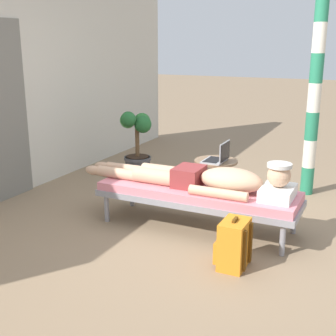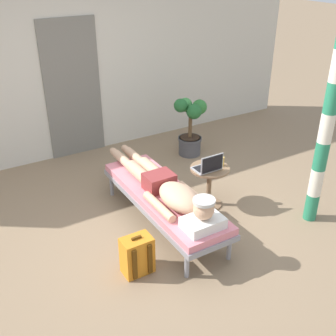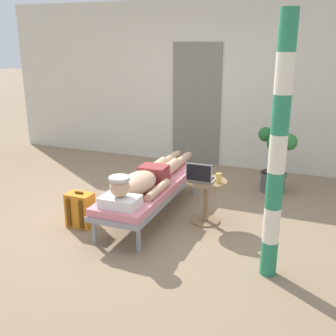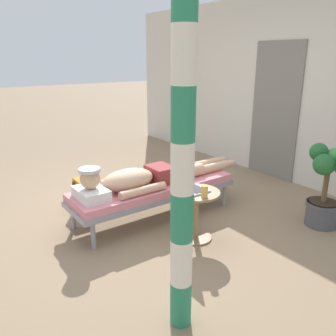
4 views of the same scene
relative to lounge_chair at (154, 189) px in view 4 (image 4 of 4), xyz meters
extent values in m
plane|color=#8C7256|center=(-0.14, -0.09, -0.35)|extent=(40.00, 40.00, 0.00)
cube|color=beige|center=(0.00, 2.45, 1.00)|extent=(7.60, 0.20, 2.70)
cube|color=slate|center=(-0.18, 2.34, 0.67)|extent=(0.84, 0.03, 2.04)
cylinder|color=gray|center=(-0.26, 0.89, -0.21)|extent=(0.05, 0.05, 0.28)
cylinder|color=gray|center=(0.26, 0.89, -0.21)|extent=(0.05, 0.05, 0.28)
cylinder|color=gray|center=(-0.26, -0.89, -0.21)|extent=(0.05, 0.05, 0.28)
cylinder|color=gray|center=(0.26, -0.89, -0.21)|extent=(0.05, 0.05, 0.28)
cube|color=gray|center=(0.00, 0.00, -0.04)|extent=(0.62, 1.99, 0.06)
cube|color=pink|center=(0.00, 0.00, 0.03)|extent=(0.59, 1.95, 0.08)
cube|color=white|center=(0.00, -0.77, 0.13)|extent=(0.40, 0.28, 0.11)
sphere|color=#D8A884|center=(0.00, -0.77, 0.29)|extent=(0.21, 0.21, 0.21)
cylinder|color=silver|center=(0.00, -0.77, 0.38)|extent=(0.22, 0.22, 0.03)
ellipsoid|color=#D8A884|center=(0.00, -0.33, 0.19)|extent=(0.35, 0.60, 0.23)
cylinder|color=#D8A884|center=(-0.22, -0.28, 0.12)|extent=(0.09, 0.55, 0.09)
cylinder|color=#D8A884|center=(0.22, -0.28, 0.12)|extent=(0.09, 0.55, 0.09)
cube|color=maroon|center=(0.00, 0.10, 0.17)|extent=(0.33, 0.26, 0.19)
cylinder|color=#D8A884|center=(-0.09, 0.44, 0.15)|extent=(0.15, 0.42, 0.15)
cylinder|color=#D8A884|center=(-0.09, 0.87, 0.13)|extent=(0.11, 0.44, 0.11)
ellipsoid|color=#D8A884|center=(-0.09, 1.16, 0.12)|extent=(0.09, 0.20, 0.10)
cylinder|color=#D8A884|center=(0.09, 0.44, 0.15)|extent=(0.15, 0.42, 0.15)
cylinder|color=#D8A884|center=(0.09, 0.87, 0.13)|extent=(0.11, 0.44, 0.11)
ellipsoid|color=#D8A884|center=(0.09, 1.16, 0.12)|extent=(0.09, 0.20, 0.10)
cylinder|color=#8C6B4C|center=(0.69, 0.06, -0.34)|extent=(0.34, 0.34, 0.02)
cylinder|color=#8C6B4C|center=(0.69, 0.06, -0.09)|extent=(0.06, 0.06, 0.48)
cylinder|color=#8C6B4C|center=(0.69, 0.06, 0.17)|extent=(0.48, 0.48, 0.02)
cube|color=#A5A8AD|center=(0.63, 0.06, 0.19)|extent=(0.31, 0.22, 0.02)
cube|color=black|center=(0.63, 0.07, 0.20)|extent=(0.27, 0.15, 0.00)
cube|color=#A5A8AD|center=(0.63, -0.06, 0.30)|extent=(0.31, 0.01, 0.21)
cube|color=black|center=(0.63, -0.06, 0.30)|extent=(0.29, 0.00, 0.19)
cylinder|color=gold|center=(0.84, 0.03, 0.23)|extent=(0.06, 0.06, 0.11)
cube|color=orange|center=(-0.64, -0.58, -0.15)|extent=(0.30, 0.20, 0.40)
cube|color=orange|center=(-0.64, -0.46, -0.22)|extent=(0.22, 0.04, 0.18)
cube|color=#56330C|center=(-0.72, -0.69, -0.15)|extent=(0.04, 0.02, 0.34)
cube|color=#56330C|center=(-0.55, -0.69, -0.15)|extent=(0.04, 0.02, 0.34)
cube|color=#56330C|center=(-0.64, -0.58, 0.07)|extent=(0.10, 0.02, 0.02)
cylinder|color=#4C4C51|center=(1.29, 1.40, -0.21)|extent=(0.34, 0.34, 0.28)
cylinder|color=#4C4C51|center=(1.29, 1.40, -0.09)|extent=(0.37, 0.37, 0.04)
cylinder|color=#332319|center=(1.29, 1.40, -0.06)|extent=(0.31, 0.31, 0.01)
cylinder|color=brown|center=(1.29, 1.40, 0.14)|extent=(0.06, 0.06, 0.41)
sphere|color=#429347|center=(1.28, 1.53, 0.43)|extent=(0.21, 0.21, 0.21)
sphere|color=#23602D|center=(1.13, 1.44, 0.47)|extent=(0.20, 0.20, 0.20)
sphere|color=#23602D|center=(1.29, 1.31, 0.39)|extent=(0.23, 0.23, 0.23)
cylinder|color=#267F59|center=(1.55, -0.81, -0.18)|extent=(0.15, 0.15, 0.33)
cylinder|color=silver|center=(1.55, -0.81, 0.15)|extent=(0.15, 0.15, 0.33)
cylinder|color=#267F59|center=(1.55, -0.81, 0.49)|extent=(0.15, 0.15, 0.33)
cylinder|color=silver|center=(1.55, -0.81, 0.82)|extent=(0.15, 0.15, 0.33)
cylinder|color=#267F59|center=(1.55, -0.81, 1.15)|extent=(0.15, 0.15, 0.33)
cylinder|color=silver|center=(1.55, -0.81, 1.48)|extent=(0.15, 0.15, 0.33)
camera|label=1|loc=(-3.91, -1.55, 1.43)|focal=48.38mm
camera|label=2|loc=(-2.00, -3.46, 2.51)|focal=44.20mm
camera|label=3|loc=(1.91, -4.24, 1.75)|focal=43.51mm
camera|label=4|loc=(3.16, -2.08, 1.48)|focal=37.23mm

